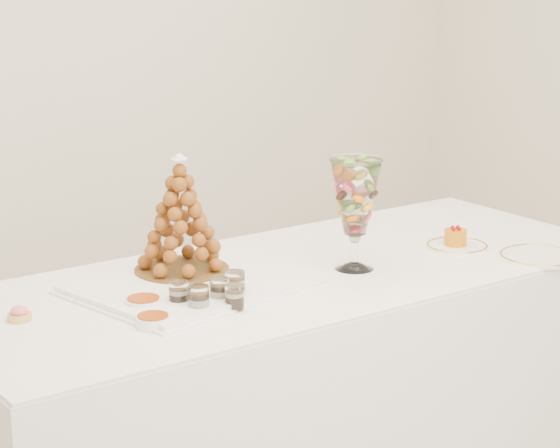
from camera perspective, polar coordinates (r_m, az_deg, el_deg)
buffet_table at (r=3.49m, az=0.68°, el=-8.99°), size 2.21×0.98×0.83m
lace_tray at (r=3.21m, az=-4.48°, el=-3.08°), size 0.74×0.63×0.02m
macaron_vase at (r=3.32m, az=3.97°, el=1.34°), size 0.16×0.16×0.34m
cake_plate at (r=3.64m, az=9.24°, el=-1.16°), size 0.20×0.20×0.01m
spare_plate at (r=3.57m, az=13.38°, el=-1.67°), size 0.26×0.26×0.01m
pink_tart at (r=3.00m, az=-13.46°, el=-4.61°), size 0.06×0.06×0.04m
verrine_a at (r=3.02m, az=-5.31°, el=-3.70°), size 0.07×0.07×0.07m
verrine_b at (r=3.05m, az=-3.18°, el=-3.52°), size 0.07×0.07×0.07m
verrine_c at (r=3.09m, az=-2.36°, el=-3.18°), size 0.07×0.07×0.08m
verrine_d at (r=2.98m, az=-4.27°, el=-3.96°), size 0.06×0.06×0.08m
verrine_e at (r=3.00m, az=-2.40°, el=-3.84°), size 0.06×0.06×0.07m
ramekin_back at (r=3.03m, az=-7.15°, el=-4.18°), size 0.10×0.10×0.03m
ramekin_front at (r=2.89m, az=-6.65°, el=-5.08°), size 0.09×0.09×0.03m
croquembouche at (r=3.25m, az=-5.22°, el=0.50°), size 0.30×0.30×0.36m
mousse_cake at (r=3.63m, az=9.16°, el=-0.68°), size 0.07×0.07×0.07m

